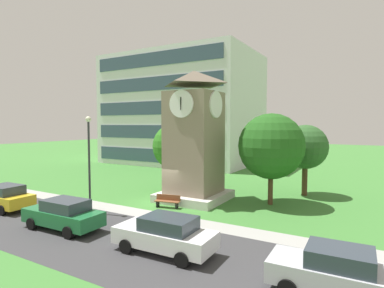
{
  "coord_description": "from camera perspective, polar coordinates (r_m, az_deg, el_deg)",
  "views": [
    {
      "loc": [
        13.28,
        -18.31,
        5.85
      ],
      "look_at": [
        0.76,
        3.39,
        4.24
      ],
      "focal_mm": 29.23,
      "sensor_mm": 36.0,
      "label": 1
    }
  ],
  "objects": [
    {
      "name": "office_building",
      "position": [
        48.01,
        -1.65,
        6.24
      ],
      "size": [
        21.65,
        14.44,
        16.0
      ],
      "color": "silver",
      "rests_on": "ground"
    },
    {
      "name": "parked_car_white",
      "position": [
        14.77,
        -4.87,
        -16.07
      ],
      "size": [
        4.75,
        2.16,
        1.69
      ],
      "color": "silver",
      "rests_on": "ground"
    },
    {
      "name": "parked_car_silver",
      "position": [
        12.41,
        24.52,
        -20.38
      ],
      "size": [
        4.26,
        2.08,
        1.69
      ],
      "color": "silver",
      "rests_on": "ground"
    },
    {
      "name": "kerb_strip",
      "position": [
        21.45,
        -9.92,
        -12.2
      ],
      "size": [
        120.0,
        1.6,
        0.01
      ],
      "primitive_type": "cube",
      "color": "#9E9E99",
      "rests_on": "ground"
    },
    {
      "name": "parked_car_yellow",
      "position": [
        25.18,
        -31.09,
        -8.28
      ],
      "size": [
        4.45,
        2.15,
        1.69
      ],
      "color": "gold",
      "rests_on": "ground"
    },
    {
      "name": "tree_near_tower",
      "position": [
        27.05,
        19.98,
        -0.54
      ],
      "size": [
        3.6,
        3.6,
        5.79
      ],
      "color": "#513823",
      "rests_on": "ground"
    },
    {
      "name": "ground_plane",
      "position": [
        23.36,
        -5.88,
        -10.84
      ],
      "size": [
        160.0,
        160.0,
        0.0
      ],
      "primitive_type": "plane",
      "color": "#3D7A33"
    },
    {
      "name": "tree_by_building",
      "position": [
        27.39,
        -3.01,
        -0.45
      ],
      "size": [
        4.05,
        4.05,
        5.91
      ],
      "color": "#513823",
      "rests_on": "ground"
    },
    {
      "name": "park_bench",
      "position": [
        22.29,
        -4.49,
        -10.33
      ],
      "size": [
        1.86,
        0.83,
        0.88
      ],
      "color": "brown",
      "rests_on": "ground"
    },
    {
      "name": "clock_tower",
      "position": [
        23.84,
        0.39,
        0.16
      ],
      "size": [
        4.8,
        4.8,
        9.86
      ],
      "color": "gray",
      "rests_on": "ground"
    },
    {
      "name": "street_lamp",
      "position": [
        21.41,
        -18.27,
        -1.75
      ],
      "size": [
        0.36,
        0.36,
        6.34
      ],
      "color": "#333338",
      "rests_on": "ground"
    },
    {
      "name": "tree_streetside",
      "position": [
        23.22,
        14.24,
        -0.41
      ],
      "size": [
        4.75,
        4.75,
        6.63
      ],
      "color": "#513823",
      "rests_on": "ground"
    },
    {
      "name": "parked_car_green",
      "position": [
        19.1,
        -22.38,
        -11.74
      ],
      "size": [
        4.79,
        2.09,
        1.69
      ],
      "color": "#1E6B38",
      "rests_on": "ground"
    },
    {
      "name": "street_asphalt",
      "position": [
        18.45,
        -19.02,
        -15.0
      ],
      "size": [
        120.0,
        7.2,
        0.01
      ],
      "primitive_type": "cube",
      "color": "#38383A",
      "rests_on": "ground"
    }
  ]
}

